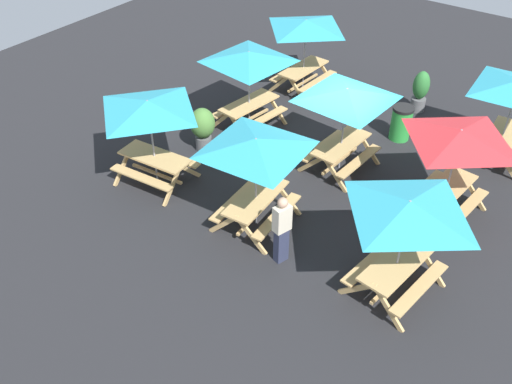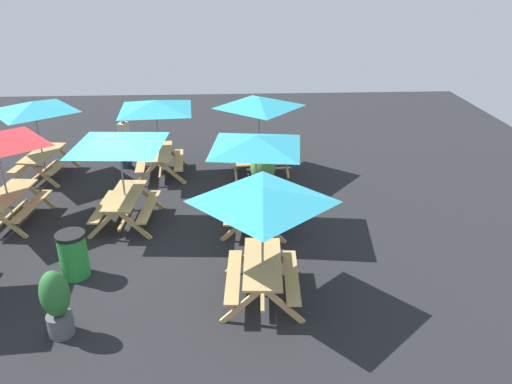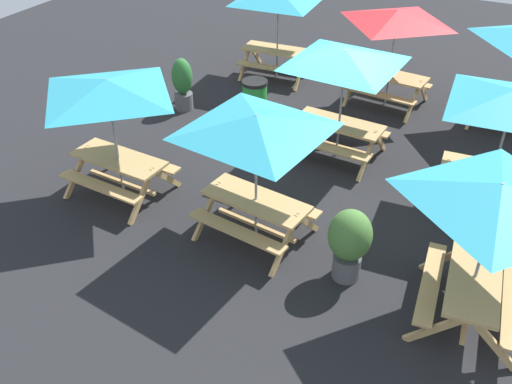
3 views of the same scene
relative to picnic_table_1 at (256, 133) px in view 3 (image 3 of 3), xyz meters
name	(u,v)px [view 3 (image 3 of 3)]	position (x,y,z in m)	size (l,w,h in m)	color
ground_plane	(328,161)	(0.23, 2.86, -1.99)	(26.61, 26.61, 0.00)	#232326
picnic_table_1	(256,133)	(0.00, 0.00, 0.00)	(2.80, 2.80, 2.34)	tan
picnic_table_2	(512,107)	(3.37, 2.70, 0.00)	(2.82, 2.82, 2.34)	tan
picnic_table_3	(396,24)	(0.52, 6.02, 0.00)	(2.20, 2.20, 2.34)	tan
picnic_table_4	(108,96)	(-2.84, 0.03, 0.00)	(2.12, 2.12, 2.34)	tan
picnic_table_5	(497,204)	(3.53, -0.28, 0.00)	(2.17, 2.17, 2.34)	tan
picnic_table_6	(278,2)	(-2.58, 6.34, 0.00)	(2.82, 2.82, 2.34)	tan
picnic_table_7	(345,65)	(0.30, 3.15, 0.00)	(2.82, 2.82, 2.34)	tan
trash_bin_green	(255,101)	(-1.95, 3.79, -1.49)	(0.59, 0.59, 0.98)	green
potted_plant_0	(183,83)	(-3.74, 3.56, -1.33)	(0.49, 0.49, 1.27)	#59595B
potted_plant_1	(349,241)	(1.71, -0.27, -1.27)	(0.67, 0.67, 1.24)	#59595B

